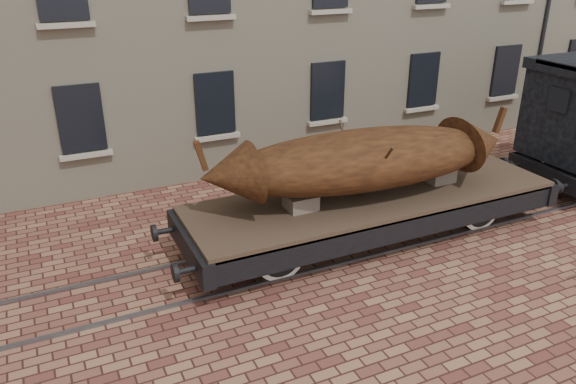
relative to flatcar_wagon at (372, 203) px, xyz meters
name	(u,v)px	position (x,y,z in m)	size (l,w,h in m)	color
ground	(390,234)	(0.54, 0.00, -0.89)	(90.00, 90.00, 0.00)	#5A2C24
rail_track	(390,232)	(0.54, 0.00, -0.86)	(30.00, 1.52, 0.06)	#59595E
flatcar_wagon	(372,203)	(0.00, 0.00, 0.00)	(9.46, 2.56, 1.43)	#413326
iron_boat	(363,159)	(-0.31, 0.00, 1.09)	(7.15, 2.46, 1.69)	#4E2A12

